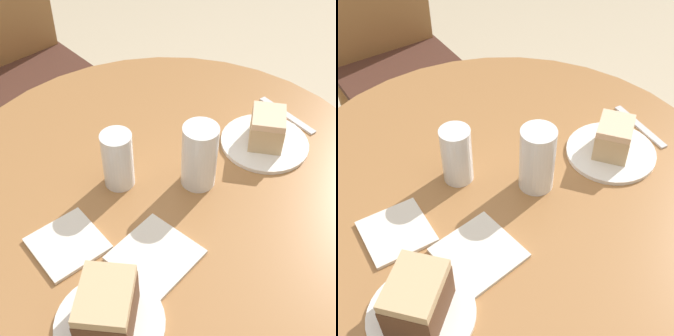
% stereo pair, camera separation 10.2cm
% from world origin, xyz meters
% --- Properties ---
extents(ground_plane, '(8.00, 8.00, 0.00)m').
position_xyz_m(ground_plane, '(0.00, 0.00, 0.00)').
color(ground_plane, beige).
extents(table, '(1.05, 1.05, 0.72)m').
position_xyz_m(table, '(0.00, 0.00, 0.53)').
color(table, '#9E6B3D').
rests_on(table, ground_plane).
extents(chair, '(0.51, 0.50, 0.92)m').
position_xyz_m(chair, '(0.05, 0.95, 0.49)').
color(chair, olive).
rests_on(chair, ground_plane).
extents(plate_near, '(0.21, 0.21, 0.01)m').
position_xyz_m(plate_near, '(0.26, -0.04, 0.72)').
color(plate_near, white).
rests_on(plate_near, table).
extents(plate_far, '(0.19, 0.19, 0.01)m').
position_xyz_m(plate_far, '(-0.29, -0.21, 0.72)').
color(plate_far, white).
rests_on(plate_far, table).
extents(cake_slice_near, '(0.12, 0.12, 0.08)m').
position_xyz_m(cake_slice_near, '(0.26, -0.04, 0.77)').
color(cake_slice_near, tan).
rests_on(cake_slice_near, plate_near).
extents(cake_slice_far, '(0.14, 0.14, 0.10)m').
position_xyz_m(cake_slice_far, '(-0.29, -0.21, 0.78)').
color(cake_slice_far, brown).
rests_on(cake_slice_far, plate_far).
extents(glass_lemonade, '(0.07, 0.07, 0.14)m').
position_xyz_m(glass_lemonade, '(-0.09, 0.06, 0.78)').
color(glass_lemonade, silver).
rests_on(glass_lemonade, table).
extents(glass_water, '(0.08, 0.08, 0.15)m').
position_xyz_m(glass_water, '(0.05, -0.04, 0.79)').
color(glass_water, silver).
rests_on(glass_water, table).
extents(napkin_stack, '(0.17, 0.17, 0.01)m').
position_xyz_m(napkin_stack, '(-0.14, -0.15, 0.72)').
color(napkin_stack, silver).
rests_on(napkin_stack, table).
extents(fork, '(0.02, 0.18, 0.00)m').
position_xyz_m(fork, '(0.39, -0.00, 0.72)').
color(fork, silver).
rests_on(fork, table).
extents(napkin_side, '(0.13, 0.13, 0.01)m').
position_xyz_m(napkin_side, '(-0.26, -0.02, 0.72)').
color(napkin_side, silver).
rests_on(napkin_side, table).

